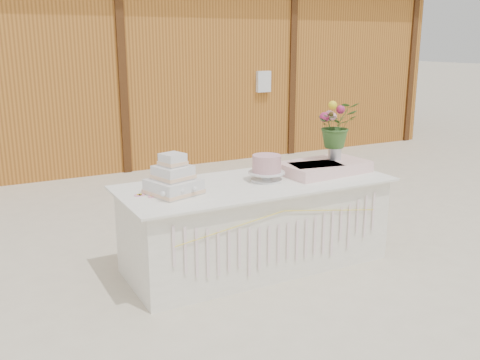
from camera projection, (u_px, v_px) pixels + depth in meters
name	position (u px, v px, depth m)	size (l,w,h in m)	color
ground	(256.00, 264.00, 4.84)	(80.00, 80.00, 0.00)	beige
barn	(90.00, 58.00, 9.54)	(12.60, 4.60, 3.30)	#AE6C24
cake_table	(256.00, 224.00, 4.74)	(2.40, 1.00, 0.77)	white
wedding_cake	(173.00, 180.00, 4.26)	(0.46, 0.46, 0.33)	silver
pink_cake_stand	(267.00, 167.00, 4.66)	(0.32, 0.32, 0.23)	silver
satin_runner	(324.00, 167.00, 4.97)	(0.82, 0.48, 0.10)	#FFD5CD
flower_vase	(335.00, 151.00, 5.03)	(0.12, 0.12, 0.17)	silver
bouquet	(336.00, 119.00, 4.96)	(0.39, 0.34, 0.43)	#345C24
loose_flowers	(145.00, 195.00, 4.22)	(0.12, 0.30, 0.02)	pink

